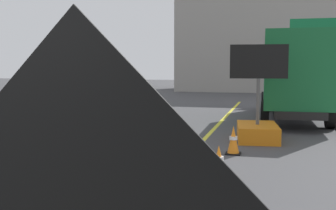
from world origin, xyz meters
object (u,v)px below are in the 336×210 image
at_px(arrow_board_trailer, 257,123).
at_px(pickup_car, 72,125).
at_px(box_truck, 294,74).
at_px(traffic_cone_far_lane, 219,161).
at_px(traffic_cone_curbside, 233,140).
at_px(traffic_cone_mid_lane, 189,195).
at_px(highway_guide_sign, 324,43).

height_order(arrow_board_trailer, pickup_car, arrow_board_trailer).
distance_m(box_truck, traffic_cone_far_lane, 9.28).
bearing_deg(traffic_cone_far_lane, traffic_cone_curbside, 87.66).
bearing_deg(box_truck, traffic_cone_far_lane, -100.90).
xyz_separation_m(box_truck, traffic_cone_mid_lane, (-1.85, -11.19, -1.46)).
bearing_deg(traffic_cone_far_lane, pickup_car, 162.80).
distance_m(arrow_board_trailer, highway_guide_sign, 13.72).
distance_m(arrow_board_trailer, box_truck, 5.23).
relative_size(pickup_car, traffic_cone_far_lane, 8.23).
bearing_deg(traffic_cone_far_lane, traffic_cone_mid_lane, -93.16).
bearing_deg(highway_guide_sign, box_truck, -103.84).
xyz_separation_m(traffic_cone_far_lane, traffic_cone_curbside, (0.08, 2.03, 0.04)).
height_order(box_truck, traffic_cone_mid_lane, box_truck).
xyz_separation_m(arrow_board_trailer, traffic_cone_curbside, (-0.48, -2.03, -0.15)).
bearing_deg(traffic_cone_curbside, traffic_cone_mid_lane, -92.77).
xyz_separation_m(box_truck, traffic_cone_curbside, (-1.65, -6.97, -1.44)).
bearing_deg(highway_guide_sign, traffic_cone_curbside, -103.60).
height_order(arrow_board_trailer, box_truck, box_truck).
relative_size(highway_guide_sign, traffic_cone_far_lane, 8.41).
height_order(pickup_car, traffic_cone_mid_lane, pickup_car).
bearing_deg(box_truck, pickup_car, -124.63).
bearing_deg(traffic_cone_curbside, arrow_board_trailer, 76.61).
relative_size(box_truck, traffic_cone_curbside, 11.63).
distance_m(arrow_board_trailer, traffic_cone_mid_lane, 6.30).
relative_size(arrow_board_trailer, traffic_cone_far_lane, 4.54).
height_order(box_truck, traffic_cone_curbside, box_truck).
bearing_deg(arrow_board_trailer, traffic_cone_far_lane, -97.94).
bearing_deg(pickup_car, traffic_cone_curbside, 13.18).
bearing_deg(arrow_board_trailer, box_truck, 76.72).
height_order(highway_guide_sign, traffic_cone_far_lane, highway_guide_sign).
relative_size(traffic_cone_mid_lane, traffic_cone_curbside, 0.93).
xyz_separation_m(pickup_car, traffic_cone_far_lane, (3.69, -1.14, -0.41)).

